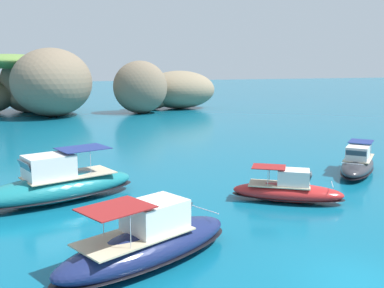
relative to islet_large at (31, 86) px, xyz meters
The scene contains 7 objects.
ground_plane 63.38m from the islet_large, 81.35° to the right, with size 400.00×400.00×0.00m, color #0C5B7A.
islet_large is the anchor object (origin of this frame).
islet_small 20.97m from the islet_large, ahead, with size 20.72×16.47×8.20m.
motorboat_navy 58.57m from the islet_large, 87.11° to the right, with size 8.46×5.53×2.56m.
motorboat_red 55.05m from the islet_large, 77.05° to the right, with size 6.20×5.02×1.95m.
motorboat_teal 49.09m from the islet_large, 89.70° to the right, with size 9.57×5.33×2.87m.
motorboat_charcoal 53.88m from the islet_large, 67.65° to the right, with size 6.45×6.09×2.14m.
Camera 1 is at (-10.69, -11.55, 7.56)m, focal length 41.58 mm.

